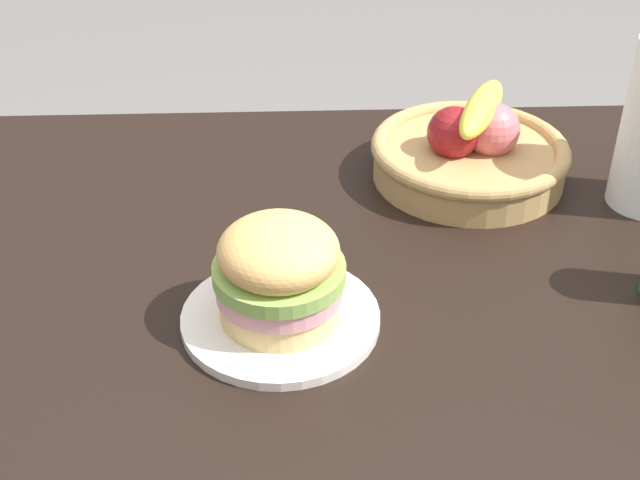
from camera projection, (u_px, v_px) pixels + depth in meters
dining_table at (343, 324)px, 1.17m from camera, size 1.40×0.90×0.75m
plate at (281, 318)px, 1.01m from camera, size 0.23×0.23×0.01m
sandwich at (279, 271)px, 0.97m from camera, size 0.15×0.15×0.12m
fruit_basket at (470, 152)px, 1.27m from camera, size 0.29×0.29×0.14m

